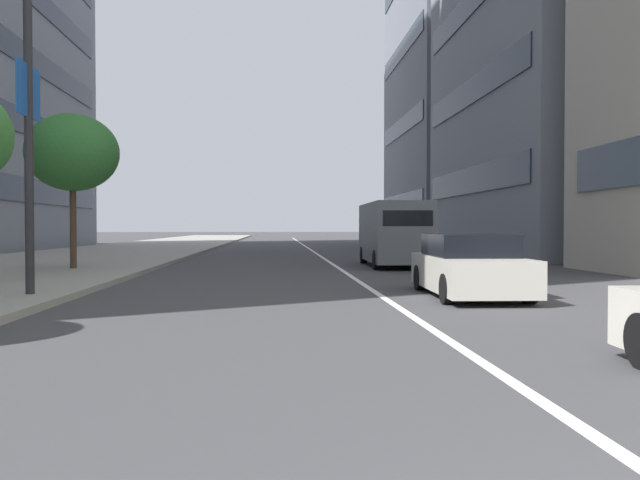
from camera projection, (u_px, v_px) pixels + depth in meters
sidewalk_right_plaza at (85, 257)px, 30.84m from camera, size 160.00×9.99×0.15m
lane_centre_stripe at (317, 254)px, 36.64m from camera, size 110.00×0.16×0.01m
car_lead_in_lane at (469, 267)px, 14.15m from camera, size 4.39×2.00×1.40m
delivery_van_ahead at (394, 232)px, 24.97m from camera, size 6.00×2.28×2.50m
street_lamp_with_banners at (46, 63)px, 13.18m from camera, size 1.26×2.53×8.10m
street_tree_mid_sidewalk at (73, 153)px, 21.49m from camera, size 3.09×3.09×5.27m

